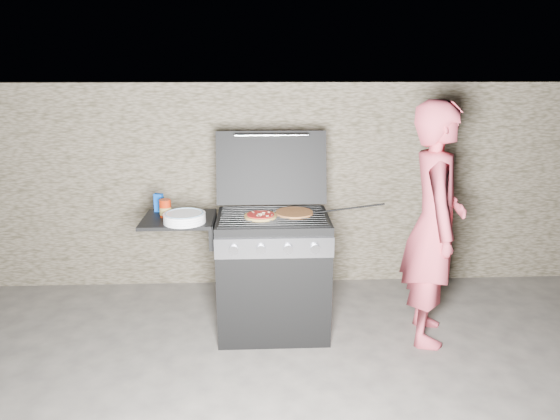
{
  "coord_description": "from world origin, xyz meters",
  "views": [
    {
      "loc": [
        -0.1,
        -3.4,
        1.95
      ],
      "look_at": [
        0.05,
        0.0,
        0.95
      ],
      "focal_mm": 32.0,
      "sensor_mm": 36.0,
      "label": 1
    }
  ],
  "objects_px": {
    "gas_grill": "(239,275)",
    "sauce_jar": "(165,208)",
    "pizza_topped": "(261,215)",
    "person": "(434,225)"
  },
  "relations": [
    {
      "from": "pizza_topped",
      "to": "person",
      "type": "xyz_separation_m",
      "value": [
        1.22,
        -0.08,
        -0.06
      ]
    },
    {
      "from": "gas_grill",
      "to": "pizza_topped",
      "type": "height_order",
      "value": "pizza_topped"
    },
    {
      "from": "sauce_jar",
      "to": "pizza_topped",
      "type": "bearing_deg",
      "value": -5.77
    },
    {
      "from": "gas_grill",
      "to": "sauce_jar",
      "type": "relative_size",
      "value": 10.57
    },
    {
      "from": "pizza_topped",
      "to": "gas_grill",
      "type": "bearing_deg",
      "value": 166.16
    },
    {
      "from": "gas_grill",
      "to": "person",
      "type": "relative_size",
      "value": 0.78
    },
    {
      "from": "gas_grill",
      "to": "pizza_topped",
      "type": "relative_size",
      "value": 5.86
    },
    {
      "from": "gas_grill",
      "to": "person",
      "type": "bearing_deg",
      "value": -5.1
    },
    {
      "from": "gas_grill",
      "to": "sauce_jar",
      "type": "distance_m",
      "value": 0.72
    },
    {
      "from": "pizza_topped",
      "to": "sauce_jar",
      "type": "distance_m",
      "value": 0.68
    }
  ]
}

